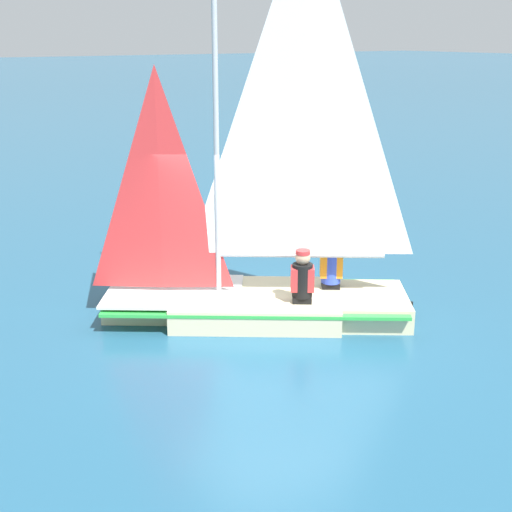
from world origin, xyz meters
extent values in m
plane|color=#235675|center=(0.00, 0.00, 0.00)|extent=(260.00, 260.00, 0.00)
cube|color=beige|center=(0.00, 0.00, 0.18)|extent=(2.99, 2.77, 0.37)
cube|color=beige|center=(1.46, -1.01, 0.18)|extent=(1.37, 1.33, 0.37)
cube|color=beige|center=(-1.46, 1.01, 0.18)|extent=(1.65, 1.74, 0.37)
cube|color=green|center=(0.00, 0.00, 0.30)|extent=(4.61, 3.89, 0.05)
cube|color=silver|center=(1.03, -0.71, 0.39)|extent=(2.54, 2.40, 0.04)
cylinder|color=#B7B7BC|center=(0.47, -0.32, 3.21)|extent=(0.08, 0.08, 5.68)
cylinder|color=#B7B7BC|center=(-0.56, 0.38, 0.99)|extent=(2.09, 1.47, 0.07)
pyramid|color=white|center=(-0.56, 0.38, 3.47)|extent=(1.98, 1.39, 4.91)
pyramid|color=red|center=(1.17, -0.81, 2.12)|extent=(1.30, 0.91, 3.30)
cube|color=black|center=(-1.94, 1.34, 0.13)|extent=(0.08, 0.07, 0.26)
cube|color=black|center=(-0.38, 0.67, 0.23)|extent=(0.37, 0.36, 0.45)
cylinder|color=black|center=(-0.38, 0.67, 0.71)|extent=(0.42, 0.42, 0.50)
cube|color=red|center=(-0.38, 0.67, 0.73)|extent=(0.43, 0.41, 0.35)
sphere|color=tan|center=(-0.38, 0.67, 1.05)|extent=(0.22, 0.22, 0.22)
cylinder|color=red|center=(-0.38, 0.67, 1.14)|extent=(0.29, 0.29, 0.06)
cube|color=black|center=(-1.13, 0.41, 0.23)|extent=(0.37, 0.36, 0.45)
cylinder|color=blue|center=(-1.13, 0.41, 0.71)|extent=(0.42, 0.42, 0.50)
cube|color=orange|center=(-1.13, 0.41, 0.73)|extent=(0.43, 0.41, 0.35)
sphere|color=tan|center=(-1.13, 0.41, 1.05)|extent=(0.22, 0.22, 0.22)
camera|label=1|loc=(5.57, 8.58, 4.17)|focal=50.00mm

